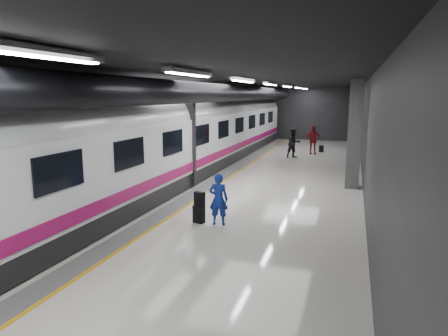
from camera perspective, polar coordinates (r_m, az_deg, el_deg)
The scene contains 9 objects.
ground at distance 16.37m, azimuth 1.54°, elevation -3.23°, with size 40.00×40.00×0.00m, color silver.
platform_hall at distance 16.91m, azimuth 1.58°, elevation 9.31°, with size 10.02×40.02×4.51m.
train at distance 17.20m, azimuth -8.89°, elevation 4.31°, with size 3.05×38.00×4.05m.
traveler_main at distance 11.95m, azimuth -0.79°, elevation -4.48°, with size 0.57×0.38×1.57m, color #161FAB.
suitcase_main at distance 12.29m, azimuth -3.60°, elevation -6.58°, with size 0.33×0.21×0.54m, color black.
shoulder_bag at distance 12.16m, azimuth -3.52°, elevation -4.41°, with size 0.32×0.17×0.42m, color black.
traveler_far_a at distance 25.13m, azimuth 9.91°, elevation 3.54°, with size 0.90×0.70×1.85m, color black.
traveler_far_b at distance 27.01m, azimuth 12.57°, elevation 3.93°, with size 1.09×0.45×1.86m, color maroon.
suitcase_far at distance 28.10m, azimuth 13.74°, elevation 2.68°, with size 0.31×0.20×0.46m, color black.
Camera 1 is at (4.48, -15.27, 3.86)m, focal length 32.00 mm.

